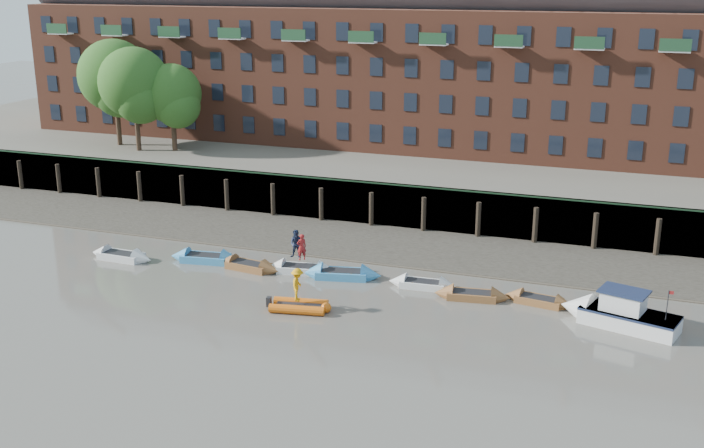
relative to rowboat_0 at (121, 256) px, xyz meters
The scene contains 20 objects.
ground 17.78m from the rowboat_0, 31.21° to the right, with size 220.00×220.00×0.00m, color #625D54.
foreshore 17.57m from the rowboat_0, 30.02° to the left, with size 110.00×8.00×0.50m, color #3D382F.
mud_band 16.14m from the rowboat_0, 19.51° to the left, with size 110.00×1.60×0.10m, color #4C4336.
river_wall 20.16m from the rowboat_0, 40.89° to the left, with size 110.00×1.23×3.30m.
bank_terrace 30.83m from the rowboat_0, 60.41° to the left, with size 110.00×28.00×3.20m, color #5E594D.
apartment_terrace 34.08m from the rowboat_0, 61.30° to the left, with size 80.60×15.56×20.98m.
tree_cluster 22.67m from the rowboat_0, 119.85° to the left, with size 11.76×7.74×9.40m.
rowboat_0 is the anchor object (origin of this frame).
rowboat_1 5.65m from the rowboat_0, 15.21° to the left, with size 4.94×2.05×1.39m.
rowboat_2 8.83m from the rowboat_0, ahead, with size 4.57×1.87×1.29m.
rowboat_3 12.26m from the rowboat_0, ahead, with size 4.69×1.99×1.32m.
rowboat_4 14.98m from the rowboat_0, ahead, with size 5.11×2.42×1.43m.
rowboat_5 20.12m from the rowboat_0, ahead, with size 4.26×1.45×1.22m.
rowboat_6 23.20m from the rowboat_0, ahead, with size 4.51×1.86×1.27m.
rowboat_7 26.98m from the rowboat_0, ahead, with size 4.18×1.79×1.18m.
rib_tender 15.04m from the rowboat_0, 15.02° to the right, with size 3.49×2.11×0.59m.
motor_launch 30.87m from the rowboat_0, ahead, with size 6.60×3.66×2.59m.
person_rower_a 12.43m from the rowboat_0, ahead, with size 0.61×0.40×1.69m, color maroon.
person_rower_b 12.04m from the rowboat_0, ahead, with size 0.88×0.69×1.82m, color #19233F.
person_rib_crew 14.85m from the rowboat_0, 15.05° to the right, with size 1.22×0.70×1.89m, color orange.
Camera 1 is at (16.26, -33.88, 18.15)m, focal length 42.00 mm.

